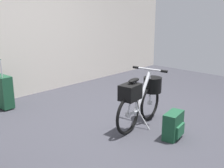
% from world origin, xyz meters
% --- Properties ---
extents(ground_plane, '(7.85, 7.85, 0.00)m').
position_xyz_m(ground_plane, '(0.00, 0.00, 0.00)').
color(ground_plane, '#38383F').
extents(back_wall, '(7.85, 0.10, 2.68)m').
position_xyz_m(back_wall, '(0.00, 2.29, 1.34)').
color(back_wall, silver).
rests_on(back_wall, ground_plane).
extents(folding_bike_foreground, '(1.10, 0.53, 0.78)m').
position_xyz_m(folding_bike_foreground, '(0.24, -0.15, 0.42)').
color(folding_bike_foreground, black).
rests_on(folding_bike_foreground, ground_plane).
extents(rolling_suitcase, '(0.19, 0.37, 0.83)m').
position_xyz_m(rolling_suitcase, '(-0.75, 1.89, 0.28)').
color(rolling_suitcase, '#19472D').
rests_on(rolling_suitcase, ground_plane).
extents(handbag_on_floor, '(0.35, 0.23, 0.34)m').
position_xyz_m(handbag_on_floor, '(0.20, -0.69, 0.17)').
color(handbag_on_floor, '#19472D').
rests_on(handbag_on_floor, ground_plane).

